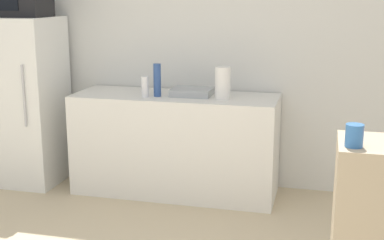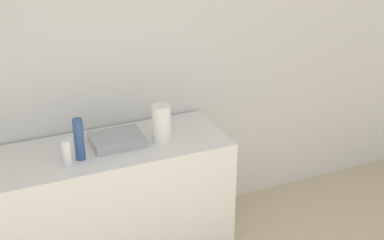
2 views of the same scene
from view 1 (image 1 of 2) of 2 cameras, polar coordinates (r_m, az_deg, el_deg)
The scene contains 9 objects.
wall_back at distance 4.84m, azimuth 0.49°, elevation 8.34°, with size 8.00×0.06×2.60m, color silver.
refrigerator at distance 5.12m, azimuth -17.14°, elevation 1.93°, with size 0.58×0.62×1.52m.
microwave at distance 5.03m, azimuth -17.87°, elevation 12.12°, with size 0.48×0.35×0.30m.
counter at distance 4.69m, azimuth -1.76°, elevation -2.58°, with size 1.76×0.62×0.87m, color silver.
sink_basin at distance 4.57m, azimuth -0.01°, elevation 3.01°, with size 0.34×0.27×0.06m, color #9EA3A8.
bottle_tall at distance 4.52m, azimuth -3.73°, elevation 4.27°, with size 0.06×0.06×0.28m, color #2D4C8C.
bottle_short at distance 4.50m, azimuth -5.04°, elevation 3.56°, with size 0.06×0.06×0.18m, color silver.
jar at distance 2.65m, azimuth 16.93°, elevation -1.60°, with size 0.09×0.09×0.11m, color #336BB2.
paper_towel_roll at distance 4.40m, azimuth 3.30°, elevation 3.96°, with size 0.13×0.13×0.27m, color white.
Camera 1 is at (1.14, -1.77, 1.73)m, focal length 50.00 mm.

